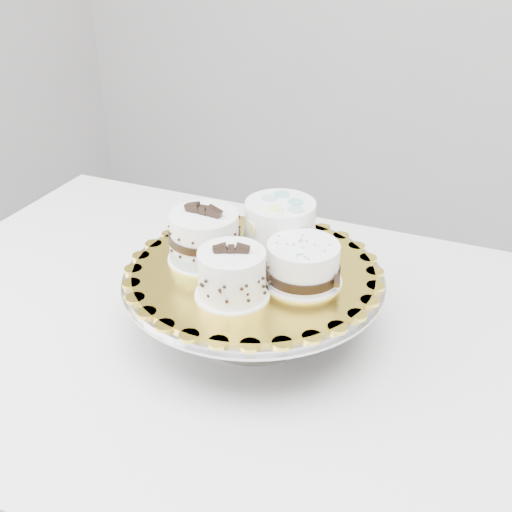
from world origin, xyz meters
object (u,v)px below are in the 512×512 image
at_px(cake_ribbon, 304,264).
at_px(cake_stand, 254,291).
at_px(table, 251,367).
at_px(cake_swirl, 232,275).
at_px(cake_banded, 205,238).
at_px(cake_dots, 280,226).
at_px(cake_board, 254,271).

bearing_deg(cake_ribbon, cake_stand, 159.66).
bearing_deg(table, cake_ribbon, -1.75).
xyz_separation_m(cake_swirl, cake_banded, (-0.08, 0.07, 0.00)).
relative_size(cake_swirl, cake_dots, 0.95).
bearing_deg(cake_stand, cake_dots, 84.36).
xyz_separation_m(table, cake_dots, (0.01, 0.07, 0.22)).
xyz_separation_m(cake_banded, cake_dots, (0.09, 0.08, 0.01)).
xyz_separation_m(cake_stand, cake_ribbon, (0.08, 0.00, 0.07)).
bearing_deg(cake_banded, cake_stand, 3.65).
bearing_deg(table, cake_dots, 76.42).
bearing_deg(cake_ribbon, table, 159.76).
xyz_separation_m(cake_banded, cake_ribbon, (0.16, 0.01, -0.01)).
distance_m(cake_board, cake_ribbon, 0.08).
bearing_deg(table, cake_stand, -0.22).
xyz_separation_m(table, cake_ribbon, (0.08, 0.00, 0.21)).
distance_m(cake_stand, cake_banded, 0.11).
xyz_separation_m(table, cake_stand, (0.01, 0.00, 0.15)).
distance_m(cake_dots, cake_ribbon, 0.10).
bearing_deg(table, cake_banded, 178.67).
height_order(table, cake_ribbon, cake_ribbon).
bearing_deg(cake_stand, cake_ribbon, 2.14).
bearing_deg(cake_ribbon, cake_swirl, -155.44).
relative_size(cake_board, cake_dots, 2.75).
height_order(table, cake_dots, cake_dots).
distance_m(cake_stand, cake_ribbon, 0.10).
bearing_deg(cake_banded, table, 3.58).
distance_m(table, cake_banded, 0.23).
height_order(cake_swirl, cake_dots, cake_swirl).
relative_size(table, cake_swirl, 10.53).
bearing_deg(cake_swirl, cake_dots, 62.57).
relative_size(cake_stand, cake_board, 1.09).
relative_size(table, cake_stand, 3.36).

